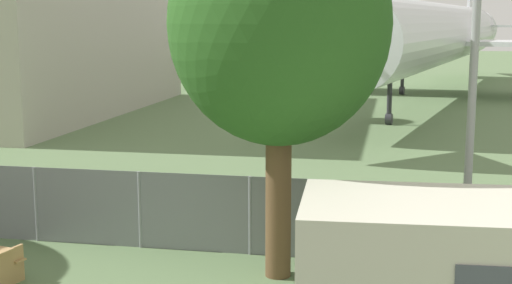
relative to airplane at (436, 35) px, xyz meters
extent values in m
cylinder|color=gray|center=(-10.60, -33.63, -3.25)|extent=(0.07, 0.07, 1.76)
cylinder|color=gray|center=(-8.06, -33.63, -3.25)|extent=(0.07, 0.07, 1.76)
cylinder|color=gray|center=(-5.51, -33.63, -3.25)|extent=(0.07, 0.07, 1.76)
cylinder|color=gray|center=(-2.97, -33.63, -3.25)|extent=(0.07, 0.07, 1.76)
cylinder|color=gray|center=(-0.42, -33.63, -3.25)|extent=(0.07, 0.07, 1.76)
cube|color=slate|center=(-5.51, -33.63, -3.25)|extent=(56.00, 0.01, 1.76)
cylinder|color=silver|center=(-0.10, -0.48, 0.06)|extent=(12.08, 39.10, 4.00)
cone|color=silver|center=(-4.60, -21.57, 0.06)|extent=(4.75, 4.75, 4.00)
cone|color=silver|center=(4.50, 21.10, 0.06)|extent=(4.57, 5.65, 3.60)
cube|color=silver|center=(-10.26, 3.69, -0.54)|extent=(17.95, 6.71, 0.30)
cylinder|color=#939399|center=(-7.60, 3.49, -1.60)|extent=(2.51, 3.90, 1.80)
cube|color=silver|center=(3.73, 17.48, 0.46)|extent=(9.28, 4.97, 0.20)
cylinder|color=#2D2D33|center=(-2.76, -12.91, -3.04)|extent=(0.24, 0.24, 2.19)
cylinder|color=#2D2D33|center=(-2.76, -12.91, -3.85)|extent=(0.41, 0.61, 0.56)
cylinder|color=#2D2D33|center=(2.66, 0.93, -3.04)|extent=(0.24, 0.24, 2.19)
cylinder|color=#2D2D33|center=(2.66, 0.93, -3.85)|extent=(0.41, 0.61, 0.56)
cylinder|color=#2D2D33|center=(-2.04, 1.94, -3.04)|extent=(0.24, 0.24, 2.19)
cylinder|color=#2D2D33|center=(-2.04, 1.94, -3.85)|extent=(0.41, 0.61, 0.56)
cube|color=beige|center=(-1.86, -37.89, -2.90)|extent=(4.04, 2.75, 2.47)
cylinder|color=brown|center=(-4.69, -34.82, -2.52)|extent=(0.51, 0.51, 3.23)
ellipsoid|color=#28561E|center=(-4.69, -34.82, 0.91)|extent=(4.28, 4.28, 4.71)
cylinder|color=#99999E|center=(-1.04, -34.44, -0.55)|extent=(0.16, 0.16, 7.17)
camera|label=1|loc=(-2.47, -48.41, 0.98)|focal=50.00mm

